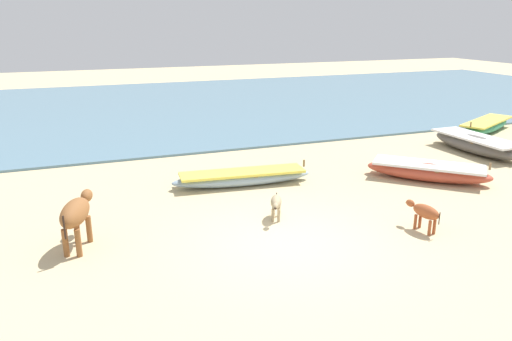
{
  "coord_description": "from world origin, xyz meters",
  "views": [
    {
      "loc": [
        -4.02,
        -8.6,
        4.51
      ],
      "look_at": [
        0.47,
        3.25,
        0.6
      ],
      "focal_mm": 34.5,
      "sensor_mm": 36.0,
      "label": 1
    }
  ],
  "objects_px": {
    "fishing_boat_0": "(428,171)",
    "cow_adult_brown": "(76,214)",
    "fishing_boat_3": "(243,177)",
    "fishing_boat_6": "(476,144)",
    "calf_near_rust": "(425,212)",
    "fishing_boat_4": "(487,125)",
    "calf_far_dun": "(276,203)"
  },
  "relations": [
    {
      "from": "fishing_boat_3",
      "to": "fishing_boat_4",
      "type": "distance_m",
      "value": 12.19
    },
    {
      "from": "fishing_boat_3",
      "to": "cow_adult_brown",
      "type": "relative_size",
      "value": 2.58
    },
    {
      "from": "fishing_boat_6",
      "to": "fishing_boat_4",
      "type": "bearing_deg",
      "value": 128.71
    },
    {
      "from": "cow_adult_brown",
      "to": "calf_near_rust",
      "type": "bearing_deg",
      "value": -84.3
    },
    {
      "from": "fishing_boat_3",
      "to": "fishing_boat_4",
      "type": "relative_size",
      "value": 1.01
    },
    {
      "from": "fishing_boat_0",
      "to": "fishing_boat_6",
      "type": "height_order",
      "value": "fishing_boat_6"
    },
    {
      "from": "fishing_boat_6",
      "to": "cow_adult_brown",
      "type": "relative_size",
      "value": 2.37
    },
    {
      "from": "fishing_boat_4",
      "to": "cow_adult_brown",
      "type": "bearing_deg",
      "value": -7.23
    },
    {
      "from": "fishing_boat_4",
      "to": "fishing_boat_6",
      "type": "bearing_deg",
      "value": 14.01
    },
    {
      "from": "fishing_boat_0",
      "to": "fishing_boat_6",
      "type": "distance_m",
      "value": 4.11
    },
    {
      "from": "fishing_boat_6",
      "to": "calf_near_rust",
      "type": "height_order",
      "value": "fishing_boat_6"
    },
    {
      "from": "fishing_boat_0",
      "to": "cow_adult_brown",
      "type": "distance_m",
      "value": 9.75
    },
    {
      "from": "fishing_boat_4",
      "to": "calf_far_dun",
      "type": "relative_size",
      "value": 4.79
    },
    {
      "from": "fishing_boat_0",
      "to": "fishing_boat_3",
      "type": "bearing_deg",
      "value": -152.38
    },
    {
      "from": "fishing_boat_0",
      "to": "fishing_boat_4",
      "type": "distance_m",
      "value": 7.97
    },
    {
      "from": "cow_adult_brown",
      "to": "calf_near_rust",
      "type": "xyz_separation_m",
      "value": [
        7.17,
        -1.83,
        -0.31
      ]
    },
    {
      "from": "cow_adult_brown",
      "to": "calf_near_rust",
      "type": "height_order",
      "value": "cow_adult_brown"
    },
    {
      "from": "fishing_boat_0",
      "to": "fishing_boat_6",
      "type": "xyz_separation_m",
      "value": [
        3.63,
        1.92,
        0.04
      ]
    },
    {
      "from": "cow_adult_brown",
      "to": "fishing_boat_0",
      "type": "bearing_deg",
      "value": -63.52
    },
    {
      "from": "fishing_boat_6",
      "to": "calf_far_dun",
      "type": "distance_m",
      "value": 9.45
    },
    {
      "from": "fishing_boat_0",
      "to": "fishing_boat_4",
      "type": "relative_size",
      "value": 0.81
    },
    {
      "from": "fishing_boat_6",
      "to": "calf_far_dun",
      "type": "xyz_separation_m",
      "value": [
        -8.94,
        -3.07,
        0.09
      ]
    },
    {
      "from": "fishing_boat_3",
      "to": "fishing_boat_6",
      "type": "bearing_deg",
      "value": 8.42
    },
    {
      "from": "fishing_boat_6",
      "to": "calf_near_rust",
      "type": "bearing_deg",
      "value": -52.96
    },
    {
      "from": "calf_far_dun",
      "to": "fishing_boat_4",
      "type": "bearing_deg",
      "value": 140.06
    },
    {
      "from": "calf_near_rust",
      "to": "fishing_boat_3",
      "type": "bearing_deg",
      "value": 21.58
    },
    {
      "from": "fishing_boat_0",
      "to": "fishing_boat_4",
      "type": "height_order",
      "value": "fishing_boat_0"
    },
    {
      "from": "cow_adult_brown",
      "to": "fishing_boat_6",
      "type": "bearing_deg",
      "value": -57.23
    },
    {
      "from": "fishing_boat_0",
      "to": "calf_near_rust",
      "type": "bearing_deg",
      "value": -86.82
    },
    {
      "from": "fishing_boat_3",
      "to": "calf_far_dun",
      "type": "xyz_separation_m",
      "value": [
        -0.1,
        -2.66,
        0.19
      ]
    },
    {
      "from": "fishing_boat_0",
      "to": "cow_adult_brown",
      "type": "height_order",
      "value": "cow_adult_brown"
    },
    {
      "from": "fishing_boat_6",
      "to": "fishing_boat_3",
      "type": "bearing_deg",
      "value": -88.57
    }
  ]
}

